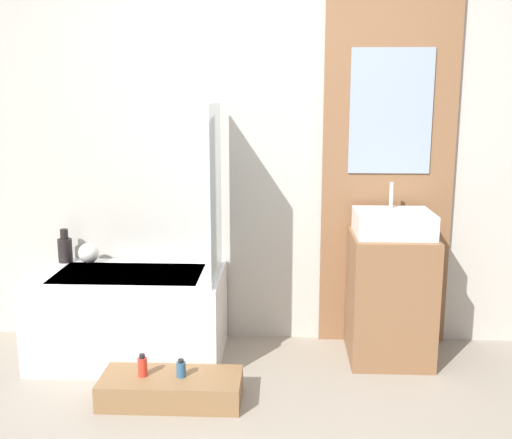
{
  "coord_description": "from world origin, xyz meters",
  "views": [
    {
      "loc": [
        0.11,
        -2.37,
        1.64
      ],
      "look_at": [
        -0.03,
        0.71,
        1.01
      ],
      "focal_mm": 42.0,
      "sensor_mm": 36.0,
      "label": 1
    }
  ],
  "objects": [
    {
      "name": "wall_tiled_back",
      "position": [
        0.0,
        1.58,
        1.3
      ],
      "size": [
        4.2,
        0.06,
        2.6
      ],
      "primitive_type": "cube",
      "color": "#B7B2A8",
      "rests_on": "ground_plane"
    },
    {
      "name": "wall_wood_accent",
      "position": [
        0.79,
        1.53,
        1.32
      ],
      "size": [
        0.85,
        0.04,
        2.6
      ],
      "color": "brown",
      "rests_on": "ground_plane"
    },
    {
      "name": "bathtub",
      "position": [
        -0.85,
        1.19,
        0.28
      ],
      "size": [
        1.17,
        0.69,
        0.56
      ],
      "color": "white",
      "rests_on": "ground_plane"
    },
    {
      "name": "glass_shower_screen",
      "position": [
        -0.3,
        1.17,
        1.08
      ],
      "size": [
        0.01,
        0.6,
        1.05
      ],
      "primitive_type": "cube",
      "color": "silver",
      "rests_on": "bathtub"
    },
    {
      "name": "wooden_step_bench",
      "position": [
        -0.49,
        0.62,
        0.07
      ],
      "size": [
        0.77,
        0.32,
        0.15
      ],
      "primitive_type": "cube",
      "color": "olive",
      "rests_on": "ground_plane"
    },
    {
      "name": "vanity_cabinet",
      "position": [
        0.79,
        1.25,
        0.4
      ],
      "size": [
        0.5,
        0.51,
        0.81
      ],
      "primitive_type": "cube",
      "color": "brown",
      "rests_on": "ground_plane"
    },
    {
      "name": "sink",
      "position": [
        0.79,
        1.25,
        0.88
      ],
      "size": [
        0.47,
        0.39,
        0.31
      ],
      "color": "white",
      "rests_on": "vanity_cabinet"
    },
    {
      "name": "vase_tall_dark",
      "position": [
        -1.34,
        1.43,
        0.65
      ],
      "size": [
        0.09,
        0.09,
        0.23
      ],
      "color": "black",
      "rests_on": "bathtub"
    },
    {
      "name": "vase_round_light",
      "position": [
        -1.17,
        1.41,
        0.62
      ],
      "size": [
        0.14,
        0.14,
        0.14
      ],
      "primitive_type": "sphere",
      "color": "silver",
      "rests_on": "bathtub"
    },
    {
      "name": "bottle_soap_primary",
      "position": [
        -0.65,
        0.62,
        0.2
      ],
      "size": [
        0.05,
        0.05,
        0.13
      ],
      "color": "red",
      "rests_on": "wooden_step_bench"
    },
    {
      "name": "bottle_soap_secondary",
      "position": [
        -0.43,
        0.62,
        0.19
      ],
      "size": [
        0.05,
        0.05,
        0.1
      ],
      "color": "#2D567A",
      "rests_on": "wooden_step_bench"
    }
  ]
}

